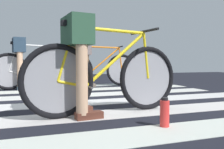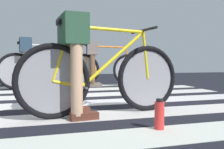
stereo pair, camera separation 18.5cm
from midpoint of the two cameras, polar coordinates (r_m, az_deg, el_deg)
ground at (r=3.34m, az=-7.05°, el=-6.45°), size 18.00×14.00×0.02m
crosswalk_markings at (r=3.53m, az=-7.39°, el=-5.74°), size 5.38×4.21×0.00m
bicycle_1_of_3 at (r=2.45m, az=0.12°, el=-0.58°), size 1.73×0.52×0.93m
cyclist_1_of_3 at (r=2.34m, az=-6.93°, el=5.33°), size 0.35×0.43×0.98m
bicycle_2_of_3 at (r=5.07m, az=-15.21°, el=1.21°), size 1.73×0.52×0.93m
cyclist_2_of_3 at (r=5.04m, az=-18.77°, el=4.19°), size 0.36×0.43×1.01m
bicycle_3_of_3 at (r=5.31m, az=-0.45°, el=1.40°), size 1.73×0.52×0.93m
cyclist_3_of_3 at (r=5.27m, az=-3.79°, el=4.03°), size 0.35×0.43×0.97m
water_bottle at (r=2.01m, az=13.60°, el=-9.17°), size 0.08×0.08×0.25m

